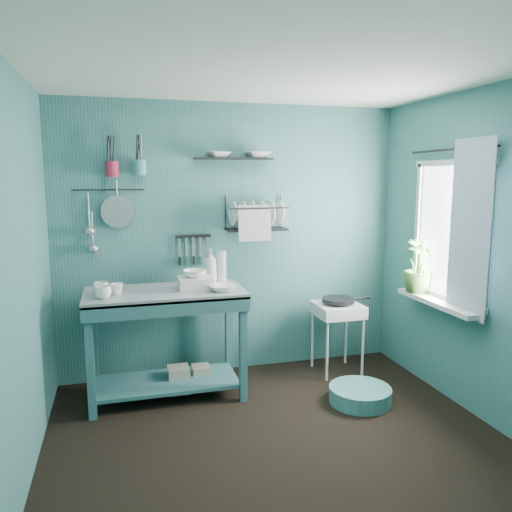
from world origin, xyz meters
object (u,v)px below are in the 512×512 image
object	(u,v)px
work_counter	(166,344)
colander	(118,212)
wash_tub	(195,283)
frying_pan	(338,300)
utensil_cup_teal	(140,168)
storage_tin_small	(201,377)
soap_bottle	(211,266)
mug_left	(103,293)
storage_tin_large	(179,379)
mug_right	(101,288)
hotplate_stand	(337,338)
mug_mid	(117,289)
floor_basin	(360,395)
potted_plant	(419,266)
water_bottle	(221,266)
utensil_cup_magenta	(112,169)
dish_rack	(256,213)

from	to	relation	value
work_counter	colander	bearing A→B (deg)	131.70
wash_tub	frying_pan	xyz separation A→B (m)	(1.35, 0.12, -0.26)
wash_tub	utensil_cup_teal	world-z (taller)	utensil_cup_teal
colander	storage_tin_small	world-z (taller)	colander
soap_bottle	storage_tin_small	xyz separation A→B (m)	(-0.12, -0.12, -0.96)
mug_left	storage_tin_large	world-z (taller)	mug_left
mug_right	hotplate_stand	xyz separation A→B (m)	(2.10, 0.10, -0.63)
mug_mid	floor_basin	xyz separation A→B (m)	(1.89, -0.50, -0.90)
mug_left	potted_plant	size ratio (longest dim) A/B	0.27
work_counter	potted_plant	distance (m)	2.28
storage_tin_large	soap_bottle	bearing A→B (deg)	25.11
water_bottle	storage_tin_small	size ratio (longest dim) A/B	1.40
work_counter	mug_right	world-z (taller)	mug_right
mug_right	colander	world-z (taller)	colander
mug_right	water_bottle	distance (m)	1.05
utensil_cup_magenta	storage_tin_small	size ratio (longest dim) A/B	0.65
dish_rack	storage_tin_large	distance (m)	1.62
storage_tin_large	storage_tin_small	size ratio (longest dim) A/B	1.10
mug_right	potted_plant	xyz separation A→B (m)	(2.68, -0.30, 0.10)
floor_basin	storage_tin_small	bearing A→B (deg)	152.10
potted_plant	storage_tin_large	bearing A→B (deg)	170.46
work_counter	storage_tin_small	distance (m)	0.47
potted_plant	utensil_cup_teal	bearing A→B (deg)	163.85
hotplate_stand	utensil_cup_magenta	bearing A→B (deg)	178.09
mug_right	dish_rack	size ratio (longest dim) A/B	0.22
water_bottle	colander	size ratio (longest dim) A/B	1.00
water_bottle	potted_plant	size ratio (longest dim) A/B	0.60
mug_mid	utensil_cup_magenta	distance (m)	1.04
mug_left	potted_plant	world-z (taller)	potted_plant
storage_tin_small	dish_rack	bearing A→B (deg)	23.15
mug_mid	dish_rack	bearing A→B (deg)	17.08
frying_pan	potted_plant	world-z (taller)	potted_plant
water_bottle	hotplate_stand	bearing A→B (deg)	-6.33
water_bottle	colander	distance (m)	1.01
mug_right	potted_plant	bearing A→B (deg)	-6.38
mug_right	storage_tin_large	distance (m)	1.04
dish_rack	colander	bearing A→B (deg)	-178.86
utensil_cup_teal	storage_tin_large	bearing A→B (deg)	-52.41
frying_pan	dish_rack	distance (m)	1.11
mug_left	storage_tin_small	size ratio (longest dim) A/B	0.61
mug_right	colander	size ratio (longest dim) A/B	0.44
mug_mid	mug_right	xyz separation A→B (m)	(-0.12, 0.06, 0.00)
wash_tub	soap_bottle	xyz separation A→B (m)	(0.17, 0.22, 0.10)
work_counter	floor_basin	bearing A→B (deg)	-19.36
mug_right	utensil_cup_teal	bearing A→B (deg)	46.99
mug_mid	colander	size ratio (longest dim) A/B	0.36
mug_right	dish_rack	world-z (taller)	dish_rack
mug_right	storage_tin_large	bearing A→B (deg)	4.76
work_counter	mug_left	size ratio (longest dim) A/B	10.50
frying_pan	dish_rack	size ratio (longest dim) A/B	0.55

